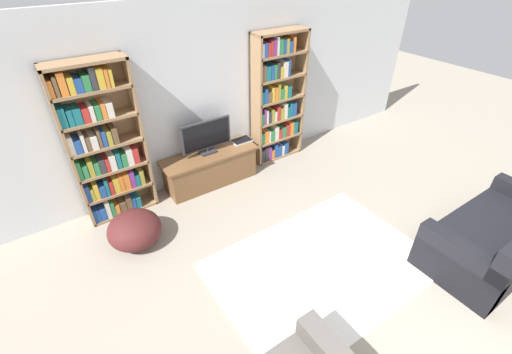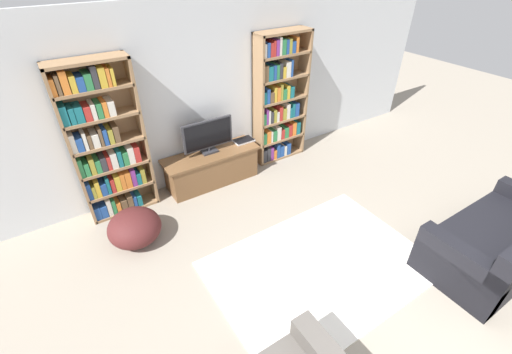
{
  "view_description": "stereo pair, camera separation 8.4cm",
  "coord_description": "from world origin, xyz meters",
  "px_view_note": "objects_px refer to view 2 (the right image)",
  "views": [
    {
      "loc": [
        -2.01,
        -0.1,
        3.13
      ],
      "look_at": [
        -0.04,
        2.81,
        0.7
      ],
      "focal_mm": 24.0,
      "sensor_mm": 36.0,
      "label": 1
    },
    {
      "loc": [
        -1.94,
        -0.15,
        3.13
      ],
      "look_at": [
        -0.04,
        2.81,
        0.7
      ],
      "focal_mm": 24.0,
      "sensor_mm": 36.0,
      "label": 2
    }
  ],
  "objects_px": {
    "bookshelf_right": "(278,101)",
    "television": "(208,136)",
    "couch_right_sofa": "(499,244)",
    "laptop": "(244,140)",
    "bookshelf_left": "(105,146)",
    "tv_stand": "(212,168)",
    "beanbag_ottoman": "(135,228)"
  },
  "relations": [
    {
      "from": "bookshelf_right",
      "to": "television",
      "type": "height_order",
      "value": "bookshelf_right"
    },
    {
      "from": "couch_right_sofa",
      "to": "laptop",
      "type": "bearing_deg",
      "value": 113.26
    },
    {
      "from": "bookshelf_left",
      "to": "tv_stand",
      "type": "relative_size",
      "value": 1.42
    },
    {
      "from": "tv_stand",
      "to": "laptop",
      "type": "bearing_deg",
      "value": 5.36
    },
    {
      "from": "bookshelf_left",
      "to": "beanbag_ottoman",
      "type": "bearing_deg",
      "value": -90.97
    },
    {
      "from": "bookshelf_left",
      "to": "tv_stand",
      "type": "distance_m",
      "value": 1.58
    },
    {
      "from": "laptop",
      "to": "tv_stand",
      "type": "bearing_deg",
      "value": -174.64
    },
    {
      "from": "couch_right_sofa",
      "to": "beanbag_ottoman",
      "type": "height_order",
      "value": "couch_right_sofa"
    },
    {
      "from": "bookshelf_left",
      "to": "couch_right_sofa",
      "type": "height_order",
      "value": "bookshelf_left"
    },
    {
      "from": "bookshelf_left",
      "to": "beanbag_ottoman",
      "type": "relative_size",
      "value": 3.22
    },
    {
      "from": "bookshelf_left",
      "to": "television",
      "type": "relative_size",
      "value": 2.68
    },
    {
      "from": "bookshelf_left",
      "to": "laptop",
      "type": "distance_m",
      "value": 2.05
    },
    {
      "from": "bookshelf_left",
      "to": "beanbag_ottoman",
      "type": "distance_m",
      "value": 1.1
    },
    {
      "from": "bookshelf_right",
      "to": "laptop",
      "type": "height_order",
      "value": "bookshelf_right"
    },
    {
      "from": "laptop",
      "to": "couch_right_sofa",
      "type": "distance_m",
      "value": 3.61
    },
    {
      "from": "bookshelf_right",
      "to": "couch_right_sofa",
      "type": "relative_size",
      "value": 1.17
    },
    {
      "from": "television",
      "to": "beanbag_ottoman",
      "type": "height_order",
      "value": "television"
    },
    {
      "from": "tv_stand",
      "to": "laptop",
      "type": "height_order",
      "value": "laptop"
    },
    {
      "from": "bookshelf_right",
      "to": "bookshelf_left",
      "type": "bearing_deg",
      "value": 180.0
    },
    {
      "from": "tv_stand",
      "to": "bookshelf_left",
      "type": "bearing_deg",
      "value": 175.19
    },
    {
      "from": "bookshelf_right",
      "to": "tv_stand",
      "type": "height_order",
      "value": "bookshelf_right"
    },
    {
      "from": "couch_right_sofa",
      "to": "beanbag_ottoman",
      "type": "distance_m",
      "value": 4.3
    },
    {
      "from": "bookshelf_left",
      "to": "couch_right_sofa",
      "type": "distance_m",
      "value": 4.84
    },
    {
      "from": "beanbag_ottoman",
      "to": "bookshelf_left",
      "type": "bearing_deg",
      "value": 89.03
    },
    {
      "from": "bookshelf_left",
      "to": "tv_stand",
      "type": "height_order",
      "value": "bookshelf_left"
    },
    {
      "from": "bookshelf_left",
      "to": "couch_right_sofa",
      "type": "bearing_deg",
      "value": -44.62
    },
    {
      "from": "beanbag_ottoman",
      "to": "tv_stand",
      "type": "bearing_deg",
      "value": 24.81
    },
    {
      "from": "tv_stand",
      "to": "beanbag_ottoman",
      "type": "xyz_separation_m",
      "value": [
        -1.39,
        -0.64,
        -0.04
      ]
    },
    {
      "from": "bookshelf_left",
      "to": "tv_stand",
      "type": "bearing_deg",
      "value": -4.81
    },
    {
      "from": "tv_stand",
      "to": "laptop",
      "type": "distance_m",
      "value": 0.67
    },
    {
      "from": "couch_right_sofa",
      "to": "beanbag_ottoman",
      "type": "relative_size",
      "value": 2.75
    },
    {
      "from": "tv_stand",
      "to": "bookshelf_right",
      "type": "bearing_deg",
      "value": 5.13
    }
  ]
}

